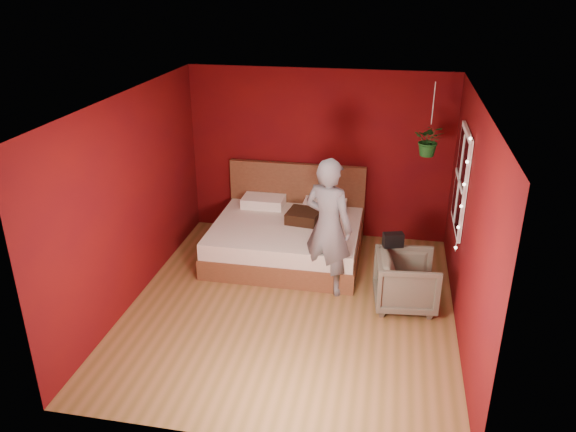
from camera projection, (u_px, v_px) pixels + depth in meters
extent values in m
plane|color=olive|center=(291.00, 306.00, 7.06)|extent=(4.50, 4.50, 0.00)
cube|color=#600B0A|center=(319.00, 155.00, 8.58)|extent=(4.00, 0.02, 2.60)
cube|color=#600B0A|center=(240.00, 319.00, 4.51)|extent=(4.00, 0.02, 2.60)
cube|color=#600B0A|center=(131.00, 199.00, 6.89)|extent=(0.02, 4.50, 2.60)
cube|color=#600B0A|center=(470.00, 225.00, 6.20)|extent=(0.02, 4.50, 2.60)
cube|color=white|center=(292.00, 99.00, 6.02)|extent=(4.00, 4.50, 0.02)
cube|color=white|center=(461.00, 180.00, 6.93)|extent=(0.04, 0.97, 1.27)
cube|color=black|center=(460.00, 180.00, 6.94)|extent=(0.02, 0.85, 1.15)
cube|color=white|center=(460.00, 180.00, 6.94)|extent=(0.03, 0.05, 1.15)
cube|color=white|center=(460.00, 180.00, 6.94)|extent=(0.03, 0.85, 0.05)
cylinder|color=silver|center=(463.00, 195.00, 6.47)|extent=(0.01, 0.01, 1.45)
sphere|color=#FFF2CC|center=(456.00, 248.00, 6.74)|extent=(0.04, 0.04, 0.04)
sphere|color=#FFF2CC|center=(458.00, 227.00, 6.63)|extent=(0.04, 0.04, 0.04)
sphere|color=#FFF2CC|center=(461.00, 206.00, 6.52)|extent=(0.04, 0.04, 0.04)
sphere|color=#FFF2CC|center=(464.00, 184.00, 6.41)|extent=(0.04, 0.04, 0.04)
sphere|color=#FFF2CC|center=(467.00, 162.00, 6.30)|extent=(0.04, 0.04, 0.04)
sphere|color=#FFF2CC|center=(470.00, 139.00, 6.20)|extent=(0.04, 0.04, 0.04)
cube|color=brown|center=(286.00, 248.00, 8.23)|extent=(2.13, 1.81, 0.30)
cube|color=white|center=(286.00, 232.00, 8.12)|extent=(2.08, 1.77, 0.23)
cube|color=brown|center=(297.00, 199.00, 8.83)|extent=(2.13, 0.09, 1.17)
cube|color=white|center=(264.00, 202.00, 8.67)|extent=(0.64, 0.40, 0.15)
cube|color=white|center=(325.00, 206.00, 8.51)|extent=(0.64, 0.40, 0.15)
imported|color=slate|center=(328.00, 227.00, 7.09)|extent=(0.78, 0.66, 1.82)
imported|color=#625E4D|center=(406.00, 281.00, 6.95)|extent=(0.83, 0.81, 0.69)
cube|color=black|center=(393.00, 240.00, 7.03)|extent=(0.28, 0.19, 0.18)
cube|color=#311A10|center=(304.00, 216.00, 8.14)|extent=(0.50, 0.50, 0.16)
cylinder|color=silver|center=(433.00, 103.00, 7.16)|extent=(0.01, 0.01, 0.55)
imported|color=#1B5618|center=(430.00, 140.00, 7.35)|extent=(0.44, 0.39, 0.43)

